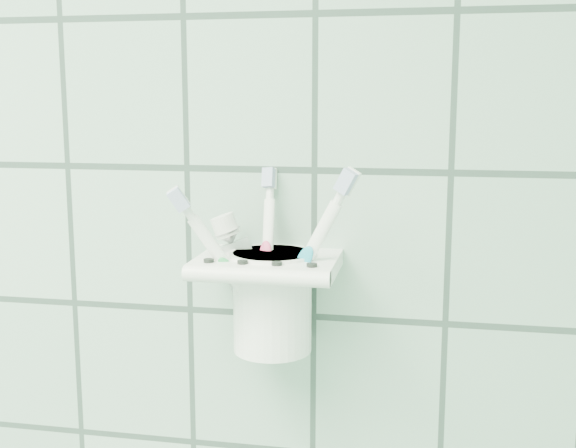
{
  "coord_description": "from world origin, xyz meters",
  "views": [
    {
      "loc": [
        0.81,
        0.46,
        1.48
      ],
      "look_at": [
        0.68,
        1.1,
        1.37
      ],
      "focal_mm": 45.0,
      "sensor_mm": 36.0,
      "label": 1
    }
  ],
  "objects_px": {
    "toothbrush_pink": "(281,251)",
    "toothbrush_blue": "(263,257)",
    "cup": "(272,298)",
    "holder_bracket": "(268,265)",
    "toothbrush_orange": "(262,244)",
    "toothpaste_tube": "(265,264)"
  },
  "relations": [
    {
      "from": "toothbrush_orange",
      "to": "toothpaste_tube",
      "type": "height_order",
      "value": "toothbrush_orange"
    },
    {
      "from": "cup",
      "to": "toothpaste_tube",
      "type": "relative_size",
      "value": 0.7
    },
    {
      "from": "toothbrush_blue",
      "to": "cup",
      "type": "bearing_deg",
      "value": 87.11
    },
    {
      "from": "toothbrush_pink",
      "to": "toothpaste_tube",
      "type": "xyz_separation_m",
      "value": [
        -0.02,
        0.03,
        -0.02
      ]
    },
    {
      "from": "cup",
      "to": "toothbrush_blue",
      "type": "relative_size",
      "value": 0.56
    },
    {
      "from": "toothbrush_blue",
      "to": "toothbrush_orange",
      "type": "bearing_deg",
      "value": 117.6
    },
    {
      "from": "cup",
      "to": "toothbrush_blue",
      "type": "height_order",
      "value": "toothbrush_blue"
    },
    {
      "from": "holder_bracket",
      "to": "cup",
      "type": "bearing_deg",
      "value": 55.22
    },
    {
      "from": "toothbrush_pink",
      "to": "toothbrush_blue",
      "type": "xyz_separation_m",
      "value": [
        -0.02,
        -0.01,
        -0.0
      ]
    },
    {
      "from": "cup",
      "to": "toothbrush_pink",
      "type": "bearing_deg",
      "value": -43.29
    },
    {
      "from": "cup",
      "to": "toothbrush_blue",
      "type": "bearing_deg",
      "value": -103.06
    },
    {
      "from": "toothbrush_pink",
      "to": "toothbrush_orange",
      "type": "xyz_separation_m",
      "value": [
        -0.02,
        0.01,
        0.01
      ]
    },
    {
      "from": "holder_bracket",
      "to": "cup",
      "type": "xyz_separation_m",
      "value": [
        0.0,
        0.0,
        -0.03
      ]
    },
    {
      "from": "holder_bracket",
      "to": "toothpaste_tube",
      "type": "height_order",
      "value": "toothpaste_tube"
    },
    {
      "from": "holder_bracket",
      "to": "toothbrush_blue",
      "type": "bearing_deg",
      "value": -95.74
    },
    {
      "from": "toothbrush_pink",
      "to": "holder_bracket",
      "type": "bearing_deg",
      "value": 142.91
    },
    {
      "from": "holder_bracket",
      "to": "toothbrush_blue",
      "type": "height_order",
      "value": "toothbrush_blue"
    },
    {
      "from": "holder_bracket",
      "to": "toothbrush_orange",
      "type": "distance_m",
      "value": 0.02
    },
    {
      "from": "holder_bracket",
      "to": "toothbrush_orange",
      "type": "bearing_deg",
      "value": -178.24
    },
    {
      "from": "holder_bracket",
      "to": "cup",
      "type": "relative_size",
      "value": 1.36
    },
    {
      "from": "toothbrush_orange",
      "to": "cup",
      "type": "bearing_deg",
      "value": 45.92
    },
    {
      "from": "cup",
      "to": "toothpaste_tube",
      "type": "distance_m",
      "value": 0.04
    }
  ]
}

